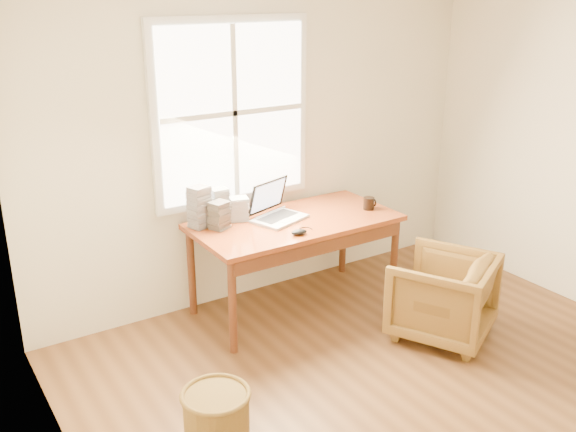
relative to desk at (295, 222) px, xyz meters
The scene contains 11 objects.
room_shell 1.74m from the desk, 90.77° to the right, with size 4.04×4.54×2.64m.
desk is the anchor object (origin of this frame).
armchair 1.24m from the desk, 54.84° to the right, with size 0.67×0.69×0.63m, color brown.
wicker_stool 1.85m from the desk, 137.42° to the right, with size 0.36×0.36×0.36m, color brown.
laptop 0.22m from the desk, 152.08° to the left, with size 0.44×0.46×0.33m, color silver, non-canonical shape.
mouse 0.32m from the desk, 118.03° to the right, with size 0.12×0.07×0.04m, color black.
coffee_mug 0.65m from the desk, 10.16° to the right, with size 0.09×0.09×0.10m, color black.
cd_stack_a 0.60m from the desk, 149.14° to the left, with size 0.13×0.12×0.26m, color silver.
cd_stack_b 0.61m from the desk, 165.65° to the left, with size 0.13×0.12×0.21m, color black.
cd_stack_c 0.75m from the desk, 160.14° to the left, with size 0.14×0.13×0.32m, color #ABAAB8.
cd_stack_d 0.45m from the desk, 147.56° to the left, with size 0.14×0.12×0.18m, color silver.
Camera 1 is at (-2.56, -2.09, 2.46)m, focal length 40.00 mm.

